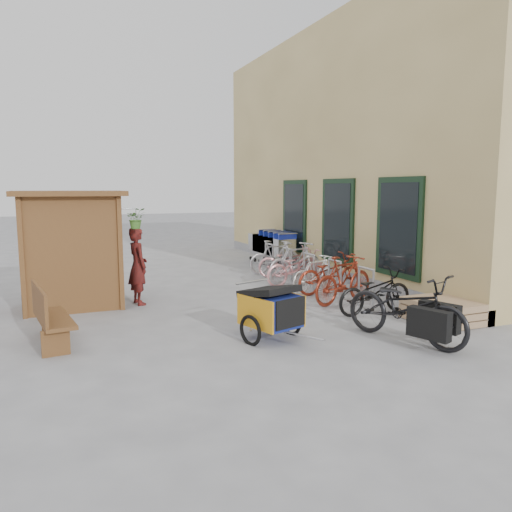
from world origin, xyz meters
name	(u,v)px	position (x,y,z in m)	size (l,w,h in m)	color
ground	(262,320)	(0.00, 0.00, 0.00)	(80.00, 80.00, 0.00)	#9C9C9F
building	(397,154)	(6.49, 4.50, 3.49)	(6.07, 13.00, 7.00)	#DAC17D
kiosk	(66,233)	(-3.28, 2.47, 1.55)	(2.49, 1.65, 2.40)	brown
bike_rack	(309,267)	(2.30, 2.40, 0.52)	(0.05, 5.35, 0.86)	#A5A8AD
pallet_stack	(442,311)	(3.00, -1.40, 0.21)	(1.00, 1.20, 0.40)	tan
bench	(49,315)	(-3.68, -0.06, 0.48)	(0.65, 1.54, 0.95)	brown
shopping_carts	(271,244)	(3.00, 6.23, 0.65)	(0.63, 2.49, 1.12)	silver
child_trailer	(271,308)	(-0.34, -1.15, 0.52)	(1.05, 1.63, 0.94)	navy
cargo_bike	(407,308)	(1.61, -2.10, 0.56)	(1.41, 2.27, 1.13)	black
person_kiosk	(138,266)	(-1.90, 2.23, 0.82)	(0.60, 0.39, 1.65)	maroon
bike_0	(375,292)	(2.23, -0.40, 0.45)	(0.59, 1.70, 0.89)	black
bike_1	(344,280)	(2.15, 0.60, 0.52)	(0.49, 1.73, 1.04)	maroon
bike_2	(330,273)	(2.43, 1.62, 0.47)	(0.62, 1.79, 0.94)	maroon
bike_3	(316,273)	(2.21, 1.88, 0.45)	(0.42, 1.49, 0.89)	white
bike_4	(297,267)	(2.15, 2.76, 0.46)	(0.61, 1.75, 0.92)	pink
bike_5	(296,262)	(2.29, 3.11, 0.54)	(0.51, 1.80, 1.08)	silver
bike_6	(288,262)	(2.48, 3.94, 0.43)	(0.58, 1.65, 0.87)	pink
bike_7	(275,257)	(2.39, 4.58, 0.49)	(0.46, 1.62, 0.97)	silver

